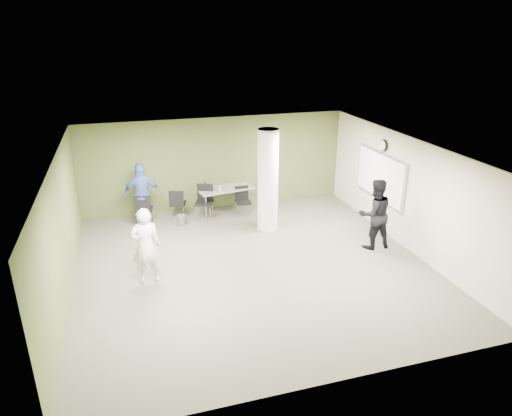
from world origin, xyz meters
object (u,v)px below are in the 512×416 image
object	(u,v)px
folding_table	(225,190)
man_blue	(143,194)
woman_white	(146,246)
chair_back_left	(143,207)
man_black	(375,214)

from	to	relation	value
folding_table	man_blue	distance (m)	2.41
woman_white	chair_back_left	bearing A→B (deg)	-92.52
folding_table	woman_white	size ratio (longest dim) A/B	1.00
man_black	man_blue	xyz separation A→B (m)	(-5.46, 3.12, -0.00)
woman_white	man_blue	distance (m)	3.25
folding_table	man_black	bearing A→B (deg)	-57.21
folding_table	man_black	world-z (taller)	man_black
chair_back_left	woman_white	world-z (taller)	woman_white
chair_back_left	man_black	world-z (taller)	man_black
chair_back_left	man_black	xyz separation A→B (m)	(5.47, -3.07, 0.36)
woman_white	folding_table	bearing A→B (deg)	-126.39
folding_table	man_blue	xyz separation A→B (m)	(-2.39, -0.23, 0.18)
folding_table	man_blue	bearing A→B (deg)	175.67
woman_white	man_black	bearing A→B (deg)	-178.98
man_black	man_blue	size ratio (longest dim) A/B	1.00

